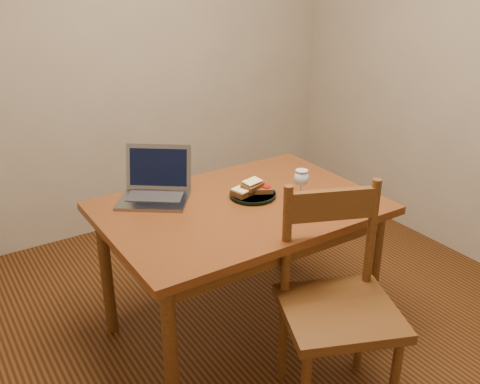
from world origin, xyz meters
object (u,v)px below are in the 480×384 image
laptop (156,184)px  milk_glass (301,184)px  table (240,220)px  chair (338,296)px  plate (253,195)px

laptop → milk_glass: bearing=3.2°
table → chair: size_ratio=2.16×
milk_glass → laptop: laptop is taller
plate → laptop: bearing=146.1°
laptop → table: bearing=-9.1°
milk_glass → laptop: 0.71m
table → milk_glass: (0.30, -0.09, 0.16)m
plate → laptop: (-0.40, 0.27, 0.05)m
table → milk_glass: milk_glass is taller
chair → plate: bearing=111.3°
table → milk_glass: 0.35m
table → chair: bearing=-81.8°
chair → table: bearing=120.7°
chair → laptop: laptop is taller
table → plate: 0.15m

